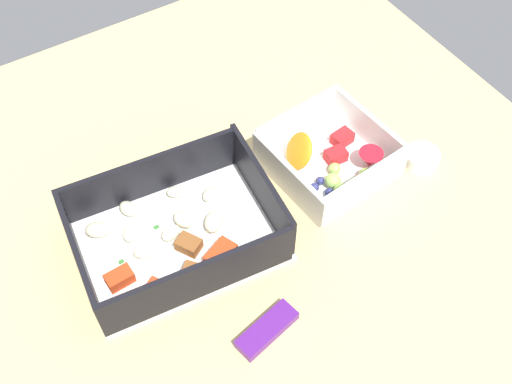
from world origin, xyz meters
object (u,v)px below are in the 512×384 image
paper_cup_liner (422,158)px  fruit_bowl (330,159)px  candy_bar (267,330)px  pasta_container (176,233)px

paper_cup_liner → fruit_bowl: bearing=-27.4°
fruit_bowl → candy_bar: bearing=38.3°
pasta_container → paper_cup_liner: pasta_container is taller
fruit_bowl → candy_bar: fruit_bowl is taller
pasta_container → fruit_bowl: 20.85cm
candy_bar → paper_cup_liner: bearing=-162.5°
pasta_container → fruit_bowl: size_ratio=1.61×
fruit_bowl → candy_bar: 23.07cm
candy_bar → fruit_bowl: bearing=-141.7°
pasta_container → paper_cup_liner: 31.60cm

